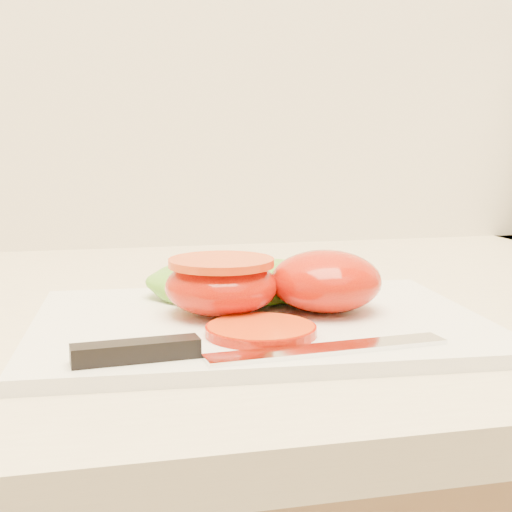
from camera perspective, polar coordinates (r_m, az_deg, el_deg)
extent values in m
cube|color=white|center=(0.54, 0.24, -5.40)|extent=(0.35, 0.26, 0.01)
ellipsoid|color=red|center=(0.56, 5.61, -2.00)|extent=(0.09, 0.09, 0.05)
ellipsoid|color=red|center=(0.54, -2.79, -2.45)|extent=(0.09, 0.09, 0.04)
cylinder|color=red|center=(0.54, -2.80, -0.51)|extent=(0.08, 0.08, 0.01)
cylinder|color=#D5470C|center=(0.49, 0.39, -5.95)|extent=(0.07, 0.07, 0.01)
ellipsoid|color=#62A82C|center=(0.60, -2.16, -2.12)|extent=(0.16, 0.13, 0.03)
ellipsoid|color=#62A82C|center=(0.61, 1.67, -1.99)|extent=(0.14, 0.13, 0.02)
cube|color=silver|center=(0.46, 5.83, -7.41)|extent=(0.16, 0.03, 0.00)
cube|color=black|center=(0.44, -9.58, -7.51)|extent=(0.08, 0.02, 0.01)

